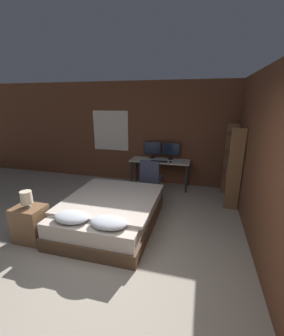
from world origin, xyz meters
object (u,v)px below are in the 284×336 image
Objects in this scene: office_chair at (151,182)px; nightstand at (31,224)px; bed at (110,213)px; bookshelf at (233,162)px; monitor_right at (171,150)px; bedside_lamp at (26,198)px; keyboard at (159,161)px; computer_mouse at (171,162)px; desk at (160,164)px; monitor_left at (152,149)px.

nightstand is at bearing -125.08° from office_chair.
bed is at bearing 34.85° from nightstand.
nightstand is (-1.07, -0.75, 0.04)m from bed.
monitor_right is at bearing 153.33° from bookshelf.
monitor_right reaches higher than bedside_lamp.
keyboard reaches higher than bed.
bedside_lamp reaches higher than keyboard.
bookshelf is at bearing 6.97° from office_chair.
bed is 1.47m from office_chair.
monitor_right is 6.52× the size of computer_mouse.
bed is 1.33× the size of desk.
nightstand is at bearing -113.25° from monitor_left.
bedside_lamp is at bearing -119.85° from keyboard.
bed is 2.80m from bookshelf.
nightstand is 3.43m from monitor_left.
computer_mouse reaches higher than bed.
bedside_lamp is (-0.00, 0.00, 0.46)m from nightstand.
office_chair is (0.18, -0.94, -0.59)m from monitor_left.
nightstand is at bearing -119.85° from keyboard.
desk is 0.20m from keyboard.
monitor_right is at bearing 59.60° from bedside_lamp.
monitor_right is (1.81, 3.09, 0.23)m from bedside_lamp.
bookshelf reaches higher than keyboard.
keyboard is 0.44× the size of office_chair.
keyboard is (1.57, 2.73, 0.44)m from nightstand.
bed is 2.19m from computer_mouse.
monitor_left is (0.25, 2.34, 0.72)m from bed.
monitor_left is (1.33, 3.09, 0.68)m from nightstand.
office_chair is at bearing -121.51° from computer_mouse.
monitor_right is at bearing 59.60° from nightstand.
monitor_right is at bearing 98.98° from computer_mouse.
computer_mouse is (0.54, -0.35, -0.23)m from monitor_left.
bedside_lamp is at bearing -113.25° from monitor_left.
bedside_lamp is 3.31m from desk.
nightstand is 3.64m from monitor_right.
desk is at bearing 61.66° from nightstand.
desk is 21.75× the size of computer_mouse.
monitor_left is 0.49m from keyboard.
office_chair is at bearing -173.03° from bookshelf.
keyboard is 0.24× the size of bookshelf.
bookshelf is at bearing -26.67° from monitor_right.
monitor_left is 0.69m from computer_mouse.
bookshelf is at bearing -20.64° from monitor_left.
bookshelf reaches higher than monitor_left.
monitor_left is at bearing 146.87° from computer_mouse.
bed is 1.19× the size of bookshelf.
nightstand is 1.30× the size of monitor_right.
monitor_left is at bearing 180.00° from monitor_right.
office_chair is (1.50, 2.14, -0.36)m from bedside_lamp.
bed is 1.40m from bedside_lamp.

